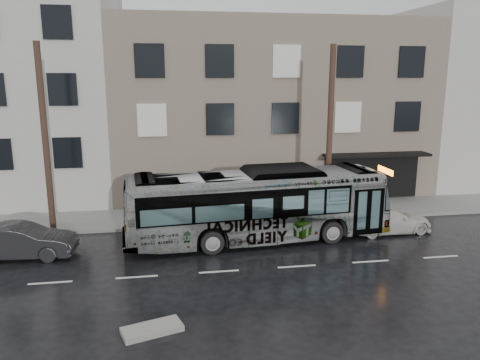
% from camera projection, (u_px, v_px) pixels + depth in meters
% --- Properties ---
extents(ground, '(120.00, 120.00, 0.00)m').
position_uv_depth(ground, '(212.00, 249.00, 21.00)').
color(ground, black).
rests_on(ground, ground).
extents(sidewalk, '(90.00, 3.60, 0.15)m').
position_uv_depth(sidewalk, '(203.00, 216.00, 25.70)').
color(sidewalk, gray).
rests_on(sidewalk, ground).
extents(building_taupe, '(20.00, 12.00, 11.00)m').
position_uv_depth(building_taupe, '(264.00, 106.00, 32.81)').
color(building_taupe, gray).
rests_on(building_taupe, ground).
extents(utility_pole_front, '(0.30, 0.30, 9.00)m').
position_uv_depth(utility_pole_front, '(330.00, 134.00, 24.18)').
color(utility_pole_front, '#472E23').
rests_on(utility_pole_front, sidewalk).
extents(utility_pole_rear, '(0.30, 0.30, 9.00)m').
position_uv_depth(utility_pole_rear, '(45.00, 140.00, 21.98)').
color(utility_pole_rear, '#472E23').
rests_on(utility_pole_rear, sidewalk).
extents(sign_post, '(0.06, 0.06, 2.40)m').
position_uv_depth(sign_post, '(347.00, 195.00, 25.07)').
color(sign_post, slate).
rests_on(sign_post, sidewalk).
extents(bus, '(12.53, 3.90, 3.43)m').
position_uv_depth(bus, '(257.00, 205.00, 21.80)').
color(bus, '#B2B2B2').
rests_on(bus, ground).
extents(white_sedan, '(4.42, 1.98, 1.26)m').
position_uv_depth(white_sedan, '(388.00, 220.00, 23.16)').
color(white_sedan, silver).
rests_on(white_sedan, ground).
extents(dark_sedan, '(4.55, 1.80, 1.47)m').
position_uv_depth(dark_sedan, '(21.00, 241.00, 19.87)').
color(dark_sedan, black).
rests_on(dark_sedan, ground).
extents(slush_pile, '(1.96, 1.30, 0.18)m').
position_uv_depth(slush_pile, '(152.00, 329.00, 14.21)').
color(slush_pile, gray).
rests_on(slush_pile, ground).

